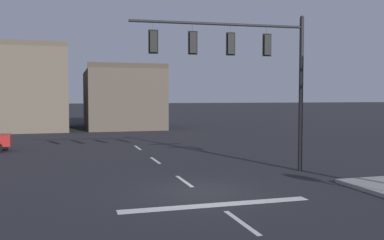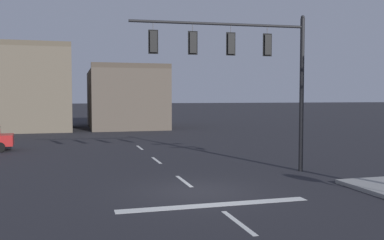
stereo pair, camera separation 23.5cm
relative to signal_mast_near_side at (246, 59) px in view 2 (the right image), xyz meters
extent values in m
plane|color=#232328|center=(-3.15, -3.05, -5.15)|extent=(400.00, 400.00, 0.00)
cube|color=silver|center=(-3.15, -5.05, -5.15)|extent=(6.40, 0.50, 0.01)
cube|color=silver|center=(-3.15, -7.05, -5.15)|extent=(0.16, 2.40, 0.01)
cube|color=silver|center=(-3.15, -1.05, -5.15)|extent=(0.16, 2.40, 0.01)
cube|color=silver|center=(-3.15, 4.95, -5.15)|extent=(0.16, 2.40, 0.01)
cube|color=silver|center=(-3.15, 10.95, -5.15)|extent=(0.16, 2.40, 0.01)
cylinder|color=black|center=(2.73, -0.17, -1.62)|extent=(0.20, 0.20, 7.07)
cylinder|color=black|center=(-1.24, 0.06, 1.52)|extent=(7.94, 0.58, 0.12)
sphere|color=black|center=(2.73, -0.17, 1.97)|extent=(0.18, 0.18, 0.18)
cylinder|color=#56565B|center=(1.00, -0.07, 1.29)|extent=(0.03, 0.03, 0.35)
cube|color=black|center=(1.00, -0.07, 0.66)|extent=(0.31, 0.26, 0.90)
sphere|color=red|center=(1.01, 0.06, 0.94)|extent=(0.20, 0.20, 0.20)
sphere|color=#2D2314|center=(1.01, 0.06, 0.66)|extent=(0.20, 0.20, 0.20)
sphere|color=black|center=(1.01, 0.06, 0.38)|extent=(0.20, 0.20, 0.20)
cube|color=black|center=(1.00, -0.09, 0.66)|extent=(0.42, 0.05, 1.02)
cylinder|color=#56565B|center=(-0.72, 0.03, 1.29)|extent=(0.03, 0.03, 0.35)
cube|color=black|center=(-0.72, 0.03, 0.66)|extent=(0.31, 0.26, 0.90)
sphere|color=red|center=(-0.71, 0.16, 0.94)|extent=(0.20, 0.20, 0.20)
sphere|color=#2D2314|center=(-0.71, 0.16, 0.66)|extent=(0.20, 0.20, 0.20)
sphere|color=black|center=(-0.71, 0.16, 0.38)|extent=(0.20, 0.20, 0.20)
cube|color=black|center=(-0.72, 0.01, 0.66)|extent=(0.42, 0.05, 1.02)
cylinder|color=#56565B|center=(-2.45, 0.13, 1.29)|extent=(0.03, 0.03, 0.35)
cube|color=black|center=(-2.45, 0.13, 0.66)|extent=(0.31, 0.26, 0.90)
sphere|color=red|center=(-2.44, 0.26, 0.94)|extent=(0.20, 0.20, 0.20)
sphere|color=#2D2314|center=(-2.44, 0.26, 0.66)|extent=(0.20, 0.20, 0.20)
sphere|color=black|center=(-2.44, 0.26, 0.38)|extent=(0.20, 0.20, 0.20)
cube|color=black|center=(-2.45, 0.11, 0.66)|extent=(0.42, 0.05, 1.02)
cylinder|color=#56565B|center=(-4.17, 0.23, 1.29)|extent=(0.03, 0.03, 0.35)
cube|color=black|center=(-4.17, 0.23, 0.66)|extent=(0.31, 0.26, 0.90)
sphere|color=red|center=(-4.16, 0.36, 0.94)|extent=(0.20, 0.20, 0.20)
sphere|color=#2D2314|center=(-4.16, 0.36, 0.66)|extent=(0.20, 0.20, 0.20)
sphere|color=black|center=(-4.16, 0.36, 0.38)|extent=(0.20, 0.20, 0.20)
cube|color=black|center=(-4.17, 0.21, 0.66)|extent=(0.42, 0.05, 1.02)
cylinder|color=black|center=(-11.91, 10.78, -4.83)|extent=(0.66, 0.27, 0.64)
cylinder|color=black|center=(-12.05, 12.47, -4.83)|extent=(0.66, 0.27, 0.64)
cube|color=maroon|center=(-11.25, 11.68, -4.37)|extent=(0.15, 1.37, 0.12)
cube|color=#665B4C|center=(-11.12, 29.56, -1.05)|extent=(7.15, 9.83, 8.20)
cube|color=brown|center=(-11.12, 24.94, 3.30)|extent=(7.15, 0.60, 0.50)
cube|color=brown|center=(-1.75, 31.04, -2.00)|extent=(7.96, 12.80, 6.30)
cube|color=#493F35|center=(-1.75, 24.94, 1.40)|extent=(7.96, 0.60, 0.50)
camera|label=1|loc=(-7.76, -17.90, -1.66)|focal=40.11mm
camera|label=2|loc=(-7.53, -17.96, -1.66)|focal=40.11mm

